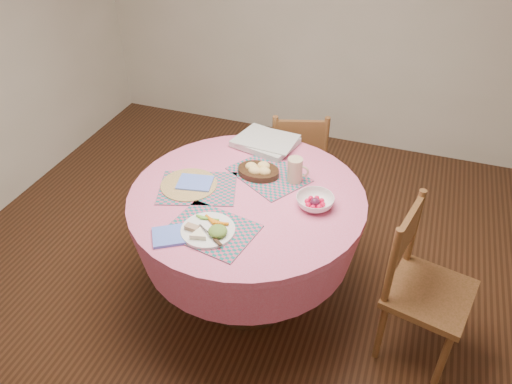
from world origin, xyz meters
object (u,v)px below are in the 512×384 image
latte_mug (295,170)px  fruit_bowl (315,202)px  dining_table (247,223)px  wicker_trivet (189,185)px  chair_right (421,284)px  bread_bowl (258,170)px  dinner_plate (209,230)px  chair_back (298,161)px

latte_mug → fruit_bowl: size_ratio=0.59×
dining_table → wicker_trivet: size_ratio=4.13×
chair_right → fruit_bowl: chair_right is taller
chair_right → bread_bowl: size_ratio=3.85×
wicker_trivet → bread_bowl: (0.32, 0.21, 0.03)m
dining_table → bread_bowl: bread_bowl is taller
dinner_plate → latte_mug: 0.60m
fruit_bowl → chair_right: bearing=-6.6°
dinner_plate → bread_bowl: bearing=83.3°
bread_bowl → fruit_bowl: bread_bowl is taller
dining_table → chair_back: 0.86m
dining_table → chair_right: 0.94m
chair_right → bread_bowl: 1.02m
dining_table → bread_bowl: (-0.00, 0.19, 0.23)m
wicker_trivet → fruit_bowl: bearing=4.2°
chair_right → wicker_trivet: bearing=101.8°
bread_bowl → fruit_bowl: bearing=-24.8°
dining_table → latte_mug: (0.20, 0.20, 0.27)m
chair_right → dinner_plate: size_ratio=3.45×
chair_back → bread_bowl: size_ratio=3.68×
dinner_plate → bread_bowl: size_ratio=1.12×
dining_table → bread_bowl: 0.30m
dining_table → bread_bowl: bearing=90.4°
chair_back → dinner_plate: chair_back is taller
wicker_trivet → dinner_plate: (0.25, -0.31, 0.02)m
chair_back → wicker_trivet: bearing=50.1°
dinner_plate → fruit_bowl: 0.56m
chair_back → latte_mug: latte_mug is taller
dinner_plate → wicker_trivet: bearing=129.0°
dining_table → wicker_trivet: wicker_trivet is taller
wicker_trivet → bread_bowl: size_ratio=1.30×
bread_bowl → latte_mug: (0.20, 0.01, 0.04)m
chair_back → bread_bowl: (-0.05, -0.67, 0.34)m
wicker_trivet → dinner_plate: size_ratio=1.17×
wicker_trivet → fruit_bowl: 0.68m
chair_right → wicker_trivet: chair_right is taller
chair_right → wicker_trivet: (-1.25, 0.02, 0.29)m
chair_right → chair_back: bearing=57.2°
wicker_trivet → dinner_plate: 0.41m
dinner_plate → bread_bowl: bread_bowl is taller
dining_table → chair_right: chair_right is taller
chair_back → wicker_trivet: size_ratio=2.83×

